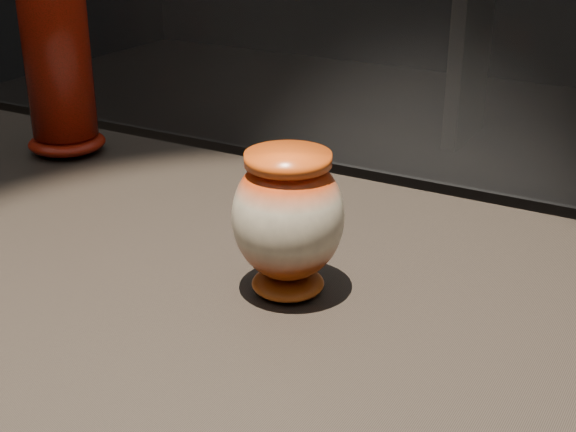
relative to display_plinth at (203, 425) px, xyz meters
name	(u,v)px	position (x,y,z in m)	size (l,w,h in m)	color
display_plinth	(203,425)	(0.00, 0.00, 0.00)	(2.00, 0.80, 0.90)	black
main_vase	(288,219)	(0.15, -0.01, 0.37)	(0.17, 0.17, 0.18)	maroon
tall_vase	(55,35)	(-0.48, 0.26, 0.49)	(0.15, 0.15, 0.45)	red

